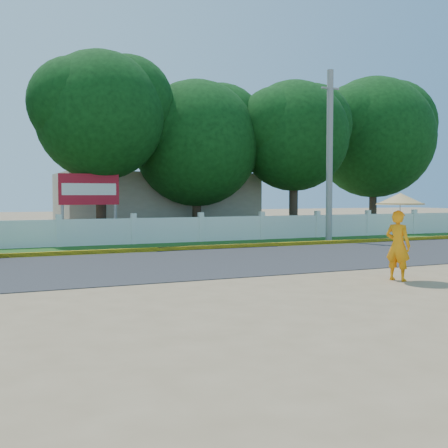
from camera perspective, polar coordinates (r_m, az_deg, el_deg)
name	(u,v)px	position (r m, az deg, el deg)	size (l,w,h in m)	color
ground	(259,284)	(13.11, 3.58, -6.10)	(120.00, 120.00, 0.00)	#9E8460
road	(191,262)	(17.19, -3.41, -3.90)	(60.00, 7.00, 0.02)	#38383A
grass_verge	(143,247)	(22.15, -8.20, -2.36)	(60.00, 3.50, 0.03)	#2D601E
curb	(156,250)	(20.52, -6.91, -2.60)	(40.00, 0.18, 0.16)	yellow
fence	(134,231)	(23.50, -9.18, -0.75)	(40.00, 0.10, 1.10)	silver
building_near	(155,203)	(30.82, -7.05, 2.10)	(10.00, 6.00, 3.20)	#B7AD99
utility_pole	(330,156)	(25.33, 10.67, 6.78)	(0.28, 0.28, 7.54)	gray
monk_with_parasol	(399,224)	(14.11, 17.35, 0.04)	(1.16, 1.16, 2.11)	orange
billboard	(89,193)	(24.17, -13.54, 3.08)	(2.50, 0.13, 2.95)	gray
tree_row	(219,132)	(28.13, -0.56, 9.31)	(31.39, 8.53, 8.96)	#473828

